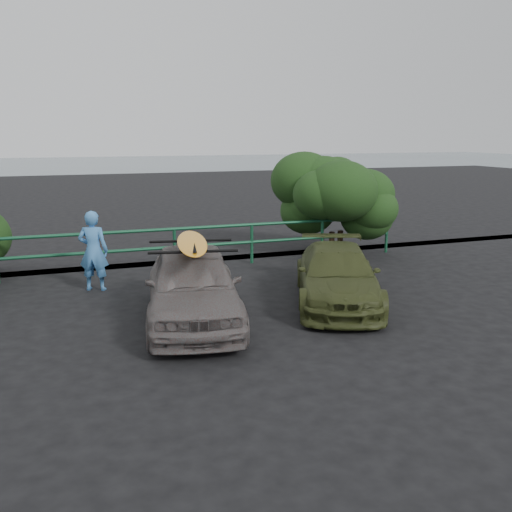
% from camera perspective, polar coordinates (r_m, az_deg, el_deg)
% --- Properties ---
extents(ground, '(80.00, 80.00, 0.00)m').
position_cam_1_polar(ground, '(9.30, -7.71, -8.57)').
color(ground, black).
extents(ocean, '(200.00, 200.00, 0.00)m').
position_cam_1_polar(ocean, '(68.62, -18.57, 8.82)').
color(ocean, slate).
rests_on(ocean, ground).
extents(guardrail, '(14.00, 0.08, 1.04)m').
position_cam_1_polar(guardrail, '(13.91, -12.16, 0.47)').
color(guardrail, '#164E30').
rests_on(guardrail, ground).
extents(shrub_right, '(3.20, 2.40, 2.58)m').
position_cam_1_polar(shrub_right, '(15.70, 5.88, 4.84)').
color(shrub_right, '#1D3C16').
rests_on(shrub_right, ground).
extents(sedan, '(2.32, 4.20, 1.35)m').
position_cam_1_polar(sedan, '(10.04, -6.32, -2.92)').
color(sedan, '#625957').
rests_on(sedan, ground).
extents(olive_vehicle, '(2.91, 4.11, 1.10)m').
position_cam_1_polar(olive_vehicle, '(11.26, 8.12, -1.96)').
color(olive_vehicle, '#3A421D').
rests_on(olive_vehicle, ground).
extents(man, '(0.73, 0.61, 1.71)m').
position_cam_1_polar(man, '(12.49, -15.95, 0.51)').
color(man, '#4486CC').
rests_on(man, ground).
extents(roof_rack, '(1.64, 1.29, 0.05)m').
position_cam_1_polar(roof_rack, '(9.88, -6.42, 1.00)').
color(roof_rack, black).
rests_on(roof_rack, sedan).
extents(surfboard, '(0.96, 2.50, 0.07)m').
position_cam_1_polar(surfboard, '(9.87, -6.43, 1.35)').
color(surfboard, orange).
rests_on(surfboard, roof_rack).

